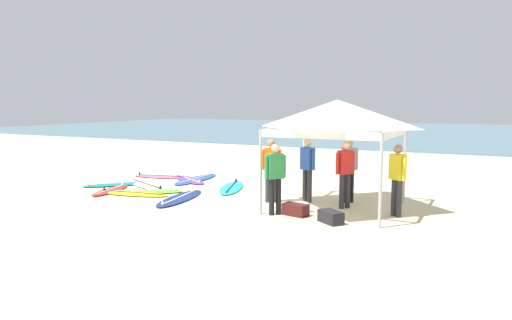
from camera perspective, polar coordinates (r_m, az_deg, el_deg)
ground_plane at (r=13.33m, az=-2.24°, el=-4.68°), size 80.00×80.00×0.00m
sea at (r=44.89m, az=18.82°, el=3.20°), size 80.00×36.00×0.10m
canopy_tent at (r=12.05m, az=9.74°, el=5.42°), size 2.97×2.97×2.75m
surfboard_navy at (r=13.43m, az=-9.12°, el=-4.52°), size 1.13×2.60×0.19m
surfboard_lime at (r=14.61m, az=-13.66°, el=-3.71°), size 2.54×1.89×0.19m
surfboard_blue at (r=16.63m, az=-7.18°, el=-2.28°), size 0.87×2.61×0.19m
surfboard_teal at (r=16.11m, az=-16.32°, el=-2.81°), size 1.85×2.06×0.19m
surfboard_pink at (r=17.40m, az=-11.33°, el=-1.95°), size 2.20×0.96×0.19m
surfboard_cyan at (r=14.91m, az=-2.95°, el=-3.31°), size 1.47×2.48×0.19m
surfboard_red at (r=15.07m, az=-17.07°, el=-3.49°), size 0.94×1.93×0.19m
surfboard_white at (r=15.75m, az=-13.00°, el=-2.92°), size 2.55×1.71×0.19m
surfboard_purple at (r=16.56m, az=-8.06°, el=-2.33°), size 2.20×1.74×0.19m
surfboard_yellow at (r=14.39m, az=-14.67°, el=-3.90°), size 2.41×0.99×0.19m
person_red at (r=12.22m, az=10.65°, el=-1.16°), size 0.40×0.45×1.71m
person_blue at (r=12.88m, az=6.19°, el=-0.67°), size 0.51×0.35×1.71m
person_orange at (r=12.73m, az=1.82°, el=-0.72°), size 0.49×0.37×1.71m
person_yellow at (r=11.62m, az=16.60°, el=-1.74°), size 0.45×0.40×1.71m
person_grey at (r=12.94m, az=11.11°, el=-0.73°), size 0.40×0.45×1.71m
person_green at (r=11.31m, az=2.32°, el=-1.69°), size 0.40×0.44×1.71m
gear_bag_near_tent at (r=11.42m, az=4.76°, el=-5.96°), size 0.66×0.45×0.28m
gear_bag_by_pole at (r=10.81m, az=8.96°, el=-6.76°), size 0.67×0.62×0.28m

